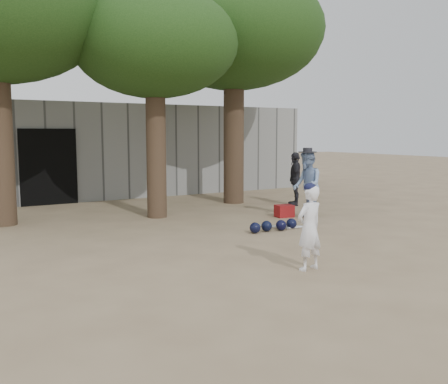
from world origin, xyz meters
TOP-DOWN VIEW (x-y plane):
  - ground at (0.00, 0.00)m, footprint 70.00×70.00m
  - boy_player at (0.63, -1.44)m, footprint 0.50×0.36m
  - spectator_blue at (3.55, 2.03)m, footprint 0.93×1.00m
  - spectator_dark at (4.84, 4.04)m, footprint 0.82×0.95m
  - red_bag at (3.31, 2.58)m, footprint 0.47×0.38m
  - back_building at (-0.00, 10.33)m, footprint 16.00×5.24m
  - helmet_row at (2.01, 1.28)m, footprint 1.19×0.31m
  - bat_pile at (2.46, 1.39)m, footprint 1.08×0.79m
  - tree_row at (0.74, 5.02)m, footprint 11.40×5.80m

SIDE VIEW (x-z plane):
  - ground at x=0.00m, z-range 0.00..0.00m
  - bat_pile at x=2.46m, z-range 0.00..0.06m
  - helmet_row at x=2.01m, z-range 0.00..0.23m
  - red_bag at x=3.31m, z-range 0.00..0.30m
  - boy_player at x=0.63m, z-range 0.00..1.29m
  - spectator_dark at x=4.84m, z-range 0.00..1.53m
  - spectator_blue at x=3.55m, z-range 0.00..1.65m
  - back_building at x=0.00m, z-range 0.00..3.00m
  - tree_row at x=0.74m, z-range 1.34..8.03m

